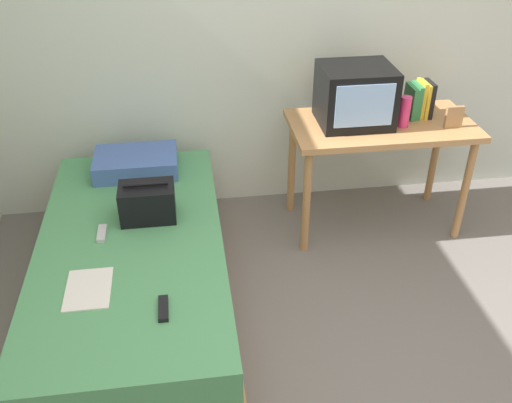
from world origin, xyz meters
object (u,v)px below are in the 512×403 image
desk (380,137)px  pillow (136,163)px  tv (355,95)px  water_bottle (404,112)px  remote_dark (163,308)px  handbag (147,202)px  remote_silver (102,233)px  book_row (419,100)px  picture_frame (454,117)px  bed (135,276)px  magazine (88,289)px

desk → pillow: 1.56m
desk → tv: bearing=170.3°
water_bottle → remote_dark: size_ratio=1.25×
desk → tv: size_ratio=2.64×
handbag → remote_dark: handbag is taller
water_bottle → remote_silver: 1.93m
desk → book_row: bearing=15.4°
picture_frame → pillow: size_ratio=0.27×
bed → water_bottle: 1.88m
picture_frame → magazine: size_ratio=0.48×
water_bottle → pillow: size_ratio=0.38×
desk → picture_frame: size_ratio=8.36×
book_row → remote_dark: bearing=-141.9°
book_row → remote_dark: (-1.65, -1.29, -0.37)m
magazine → picture_frame: bearing=22.9°
desk → pillow: desk is taller
picture_frame → remote_dark: picture_frame is taller
book_row → water_bottle: bearing=-136.5°
bed → handbag: size_ratio=6.67×
book_row → pillow: 1.84m
tv → pillow: tv is taller
bed → handbag: (0.10, 0.20, 0.35)m
pillow → magazine: (-0.19, -1.12, -0.05)m
book_row → pillow: (-1.81, 0.01, -0.32)m
bed → handbag: bearing=63.3°
water_bottle → remote_dark: bearing=-142.5°
handbag → remote_silver: (-0.25, -0.14, -0.09)m
picture_frame → handbag: 1.92m
picture_frame → magazine: (-2.15, -0.91, -0.34)m
remote_dark → water_bottle: bearing=37.5°
remote_silver → magazine: bearing=-93.4°
bed → water_bottle: size_ratio=10.27×
picture_frame → pillow: picture_frame is taller
desk → pillow: (-1.56, 0.08, -0.12)m
picture_frame → water_bottle: bearing=169.2°
bed → water_bottle: (1.67, 0.59, 0.62)m
desk → remote_dark: 1.86m
desk → handbag: (-1.47, -0.46, -0.07)m
desk → handbag: size_ratio=3.87×
desk → remote_silver: size_ratio=8.06×
handbag → remote_dark: bearing=-84.3°
tv → pillow: (-1.37, 0.05, -0.39)m
bed → tv: bearing=26.5°
desk → water_bottle: (0.11, -0.07, 0.20)m
picture_frame → handbag: bearing=-169.9°
pillow → picture_frame: bearing=-6.1°
book_row → magazine: (-2.00, -1.10, -0.38)m
remote_dark → remote_silver: size_ratio=1.08×
magazine → remote_dark: size_ratio=1.86×
bed → tv: (1.38, 0.69, 0.70)m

